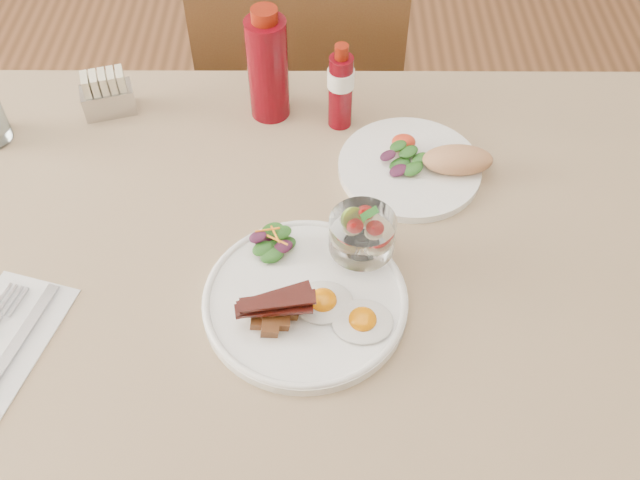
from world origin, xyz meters
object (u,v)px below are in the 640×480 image
second_plate (421,164)px  hot_sauce_bottle (341,87)px  fruit_cup (362,234)px  sugar_caddy (107,95)px  table (291,294)px  chair_far (302,93)px  ketchup_bottle (268,67)px  main_plate (305,301)px

second_plate → hot_sauce_bottle: 0.18m
fruit_cup → sugar_caddy: 0.54m
hot_sauce_bottle → sugar_caddy: hot_sauce_bottle is taller
table → sugar_caddy: 0.47m
table → chair_far: (0.00, 0.66, -0.14)m
chair_far → ketchup_bottle: (-0.04, -0.34, 0.32)m
ketchup_bottle → fruit_cup: bearing=-66.7°
fruit_cup → sugar_caddy: (-0.42, 0.34, -0.03)m
second_plate → table: bearing=-138.9°
hot_sauce_bottle → sugar_caddy: (-0.40, 0.03, -0.04)m
table → second_plate: second_plate is taller
main_plate → fruit_cup: (0.08, 0.07, 0.06)m
chair_far → hot_sauce_bottle: 0.48m
ketchup_bottle → hot_sauce_bottle: bearing=-13.6°
second_plate → hot_sauce_bottle: bearing=137.5°
table → sugar_caddy: bearing=134.5°
table → hot_sauce_bottle: hot_sauce_bottle is taller
table → main_plate: bearing=-73.2°
hot_sauce_bottle → fruit_cup: bearing=-85.4°
table → main_plate: (0.02, -0.08, 0.10)m
second_plate → ketchup_bottle: 0.30m
chair_far → hot_sauce_bottle: size_ratio=5.96×
ketchup_bottle → table: bearing=-82.5°
table → hot_sauce_bottle: (0.08, 0.30, 0.16)m
table → second_plate: 0.29m
table → ketchup_bottle: bearing=97.5°
ketchup_bottle → sugar_caddy: ketchup_bottle is taller
table → ketchup_bottle: 0.37m
fruit_cup → sugar_caddy: bearing=141.4°
main_plate → table: bearing=106.8°
hot_sauce_bottle → sugar_caddy: 0.40m
second_plate → hot_sauce_bottle: size_ratio=1.58×
chair_far → second_plate: bearing=-67.2°
ketchup_bottle → hot_sauce_bottle: (0.12, -0.03, -0.02)m
table → second_plate: size_ratio=5.38×
table → ketchup_bottle: (-0.04, 0.32, 0.18)m
table → ketchup_bottle: ketchup_bottle is taller
chair_far → ketchup_bottle: 0.47m
fruit_cup → second_plate: bearing=61.6°
main_plate → fruit_cup: fruit_cup is taller
second_plate → chair_far: bearing=112.8°
hot_sauce_bottle → second_plate: bearing=-42.5°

